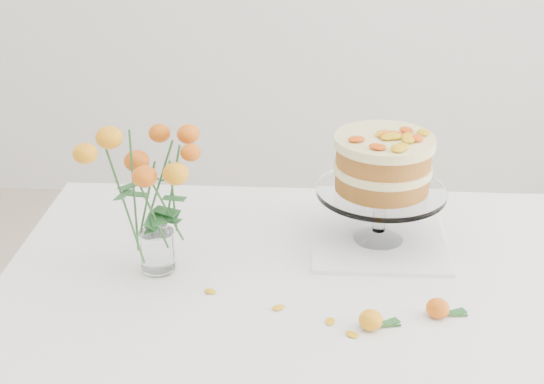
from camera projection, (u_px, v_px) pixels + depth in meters
The scene contains 10 objects.
table at pixel (337, 316), 1.60m from camera, with size 1.43×0.93×0.76m.
napkin at pixel (378, 240), 1.72m from camera, with size 0.30×0.30×0.01m, color white.
cake_stand at pixel (383, 169), 1.64m from camera, with size 0.29×0.29×0.26m.
rose_vase at pixel (152, 178), 1.51m from camera, with size 0.25×0.25×0.37m.
loose_rose_near at pixel (371, 320), 1.41m from camera, with size 0.08×0.05×0.04m.
loose_rose_far at pixel (438, 308), 1.44m from camera, with size 0.08×0.05×0.04m.
stray_petal_a at pixel (278, 308), 1.48m from camera, with size 0.03×0.02×0.00m, color #E6A70E.
stray_petal_b at pixel (330, 321), 1.43m from camera, with size 0.03×0.02×0.00m, color #E6A70E.
stray_petal_c at pixel (352, 335), 1.40m from camera, with size 0.03×0.02×0.00m, color #E6A70E.
stray_petal_d at pixel (211, 291), 1.53m from camera, with size 0.03×0.02×0.00m, color #E6A70E.
Camera 1 is at (-0.06, -1.34, 1.59)m, focal length 50.00 mm.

